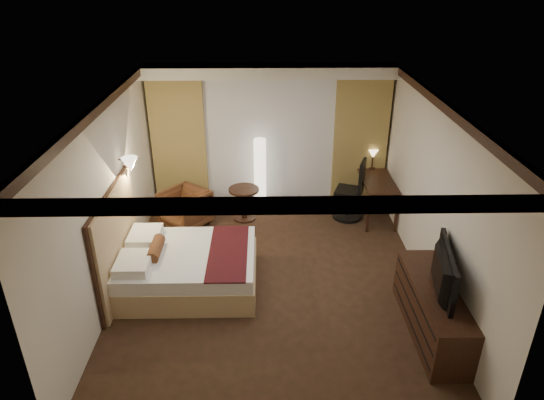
{
  "coord_description": "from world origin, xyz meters",
  "views": [
    {
      "loc": [
        -0.12,
        -6.0,
        4.31
      ],
      "look_at": [
        0.0,
        0.4,
        1.15
      ],
      "focal_mm": 32.0,
      "sensor_mm": 36.0,
      "label": 1
    }
  ],
  "objects_px": {
    "floor_lamp": "(260,175)",
    "office_chair": "(349,189)",
    "bed": "(189,269)",
    "armchair": "(185,207)",
    "desk": "(375,198)",
    "dresser": "(432,310)",
    "side_table": "(244,204)",
    "television": "(437,266)"
  },
  "relations": [
    {
      "from": "floor_lamp",
      "to": "office_chair",
      "type": "bearing_deg",
      "value": -12.49
    },
    {
      "from": "bed",
      "to": "armchair",
      "type": "bearing_deg",
      "value": 99.62
    },
    {
      "from": "bed",
      "to": "desk",
      "type": "height_order",
      "value": "desk"
    },
    {
      "from": "bed",
      "to": "dresser",
      "type": "distance_m",
      "value": 3.39
    },
    {
      "from": "armchair",
      "to": "floor_lamp",
      "type": "height_order",
      "value": "floor_lamp"
    },
    {
      "from": "desk",
      "to": "dresser",
      "type": "relative_size",
      "value": 0.74
    },
    {
      "from": "side_table",
      "to": "television",
      "type": "distance_m",
      "value": 4.03
    },
    {
      "from": "side_table",
      "to": "armchair",
      "type": "bearing_deg",
      "value": -167.42
    },
    {
      "from": "bed",
      "to": "office_chair",
      "type": "distance_m",
      "value": 3.39
    },
    {
      "from": "desk",
      "to": "office_chair",
      "type": "height_order",
      "value": "office_chair"
    },
    {
      "from": "armchair",
      "to": "desk",
      "type": "height_order",
      "value": "desk"
    },
    {
      "from": "bed",
      "to": "floor_lamp",
      "type": "distance_m",
      "value": 2.68
    },
    {
      "from": "armchair",
      "to": "television",
      "type": "bearing_deg",
      "value": 0.29
    },
    {
      "from": "desk",
      "to": "dresser",
      "type": "distance_m",
      "value": 3.19
    },
    {
      "from": "office_chair",
      "to": "desk",
      "type": "bearing_deg",
      "value": 25.81
    },
    {
      "from": "armchair",
      "to": "television",
      "type": "xyz_separation_m",
      "value": [
        3.5,
        -2.88,
        0.63
      ]
    },
    {
      "from": "armchair",
      "to": "floor_lamp",
      "type": "distance_m",
      "value": 1.52
    },
    {
      "from": "desk",
      "to": "office_chair",
      "type": "distance_m",
      "value": 0.55
    },
    {
      "from": "armchair",
      "to": "television",
      "type": "height_order",
      "value": "television"
    },
    {
      "from": "side_table",
      "to": "television",
      "type": "height_order",
      "value": "television"
    },
    {
      "from": "side_table",
      "to": "dresser",
      "type": "distance_m",
      "value": 3.98
    },
    {
      "from": "television",
      "to": "floor_lamp",
      "type": "bearing_deg",
      "value": 42.19
    },
    {
      "from": "dresser",
      "to": "side_table",
      "type": "bearing_deg",
      "value": 128.55
    },
    {
      "from": "armchair",
      "to": "side_table",
      "type": "relative_size",
      "value": 1.22
    },
    {
      "from": "bed",
      "to": "armchair",
      "type": "relative_size",
      "value": 2.6
    },
    {
      "from": "office_chair",
      "to": "dresser",
      "type": "xyz_separation_m",
      "value": [
        0.56,
        -3.14,
        -0.24
      ]
    },
    {
      "from": "dresser",
      "to": "armchair",
      "type": "bearing_deg",
      "value": 140.75
    },
    {
      "from": "armchair",
      "to": "side_table",
      "type": "bearing_deg",
      "value": 52.36
    },
    {
      "from": "side_table",
      "to": "dresser",
      "type": "relative_size",
      "value": 0.35
    },
    {
      "from": "television",
      "to": "bed",
      "type": "bearing_deg",
      "value": 82.08
    },
    {
      "from": "desk",
      "to": "office_chair",
      "type": "bearing_deg",
      "value": -174.42
    },
    {
      "from": "floor_lamp",
      "to": "office_chair",
      "type": "height_order",
      "value": "floor_lamp"
    },
    {
      "from": "side_table",
      "to": "bed",
      "type": "bearing_deg",
      "value": -109.77
    },
    {
      "from": "floor_lamp",
      "to": "desk",
      "type": "relative_size",
      "value": 1.1
    },
    {
      "from": "dresser",
      "to": "floor_lamp",
      "type": "bearing_deg",
      "value": 121.99
    },
    {
      "from": "armchair",
      "to": "dresser",
      "type": "distance_m",
      "value": 4.56
    },
    {
      "from": "armchair",
      "to": "office_chair",
      "type": "distance_m",
      "value": 2.98
    },
    {
      "from": "bed",
      "to": "dresser",
      "type": "height_order",
      "value": "dresser"
    },
    {
      "from": "desk",
      "to": "television",
      "type": "relative_size",
      "value": 1.16
    },
    {
      "from": "television",
      "to": "dresser",
      "type": "bearing_deg",
      "value": -79.45
    },
    {
      "from": "desk",
      "to": "office_chair",
      "type": "relative_size",
      "value": 1.12
    },
    {
      "from": "desk",
      "to": "dresser",
      "type": "bearing_deg",
      "value": -89.1
    }
  ]
}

